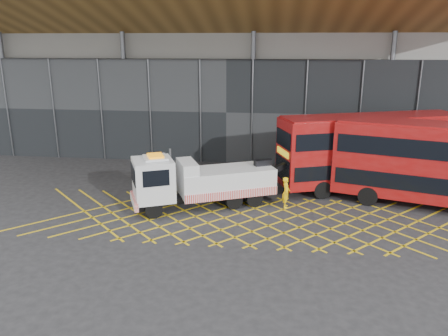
# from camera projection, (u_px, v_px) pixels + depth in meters

# --- Properties ---
(ground_plane) EXTENTS (120.00, 120.00, 0.00)m
(ground_plane) POSITION_uv_depth(u_px,v_px,m) (167.00, 215.00, 24.20)
(ground_plane) COLOR #242426
(road_markings) EXTENTS (26.36, 7.16, 0.01)m
(road_markings) POSITION_uv_depth(u_px,v_px,m) (254.00, 219.00, 23.65)
(road_markings) COLOR gold
(road_markings) RESTS_ON ground_plane
(construction_building) EXTENTS (55.00, 23.97, 18.00)m
(construction_building) POSITION_uv_depth(u_px,v_px,m) (234.00, 45.00, 39.01)
(construction_building) COLOR gray
(construction_building) RESTS_ON ground_plane
(recovery_truck) EXTENTS (9.32, 5.43, 3.37)m
(recovery_truck) POSITION_uv_depth(u_px,v_px,m) (199.00, 181.00, 25.04)
(recovery_truck) COLOR black
(recovery_truck) RESTS_ON ground_plane
(bus_towed) EXTENTS (12.03, 6.49, 4.81)m
(bus_towed) POSITION_uv_depth(u_px,v_px,m) (370.00, 148.00, 27.97)
(bus_towed) COLOR maroon
(bus_towed) RESTS_ON ground_plane
(bus_second) EXTENTS (12.27, 6.23, 4.89)m
(bus_second) POSITION_uv_depth(u_px,v_px,m) (444.00, 163.00, 24.52)
(bus_second) COLOR maroon
(bus_second) RESTS_ON ground_plane
(worker) EXTENTS (0.44, 0.67, 1.81)m
(worker) POSITION_uv_depth(u_px,v_px,m) (286.00, 192.00, 25.16)
(worker) COLOR yellow
(worker) RESTS_ON ground_plane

